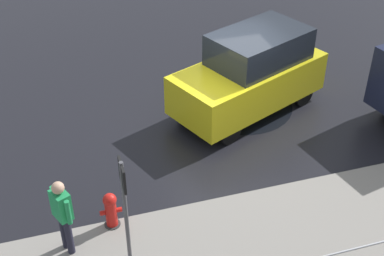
{
  "coord_description": "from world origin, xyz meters",
  "views": [
    {
      "loc": [
        4.02,
        10.17,
        7.42
      ],
      "look_at": [
        1.3,
        1.25,
        0.9
      ],
      "focal_mm": 50.0,
      "sensor_mm": 36.0,
      "label": 1
    }
  ],
  "objects_px": {
    "fire_hydrant": "(111,211)",
    "sign_post": "(125,203)",
    "moving_hatchback": "(251,73)",
    "pedestrian": "(62,212)"
  },
  "relations": [
    {
      "from": "fire_hydrant",
      "to": "sign_post",
      "type": "distance_m",
      "value": 1.64
    },
    {
      "from": "fire_hydrant",
      "to": "sign_post",
      "type": "xyz_separation_m",
      "value": [
        -0.13,
        1.13,
        1.18
      ]
    },
    {
      "from": "moving_hatchback",
      "to": "fire_hydrant",
      "type": "distance_m",
      "value": 5.14
    },
    {
      "from": "pedestrian",
      "to": "sign_post",
      "type": "xyz_separation_m",
      "value": [
        -0.99,
        0.75,
        0.62
      ]
    },
    {
      "from": "moving_hatchback",
      "to": "fire_hydrant",
      "type": "xyz_separation_m",
      "value": [
        4.05,
        3.11,
        -0.63
      ]
    },
    {
      "from": "pedestrian",
      "to": "sign_post",
      "type": "distance_m",
      "value": 1.39
    },
    {
      "from": "fire_hydrant",
      "to": "moving_hatchback",
      "type": "bearing_deg",
      "value": -142.52
    },
    {
      "from": "fire_hydrant",
      "to": "sign_post",
      "type": "height_order",
      "value": "sign_post"
    },
    {
      "from": "pedestrian",
      "to": "sign_post",
      "type": "bearing_deg",
      "value": 142.77
    },
    {
      "from": "fire_hydrant",
      "to": "sign_post",
      "type": "relative_size",
      "value": 0.33
    }
  ]
}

